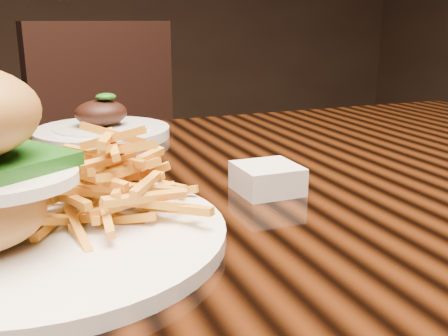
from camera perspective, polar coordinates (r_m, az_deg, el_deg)
name	(u,v)px	position (r m, az deg, el deg)	size (l,w,h in m)	color
dining_table	(210,237)	(0.71, -1.48, -7.54)	(1.60, 0.90, 0.75)	black
burger_plate	(38,185)	(0.50, -19.60, -1.78)	(0.34, 0.34, 0.22)	silver
ramekin	(267,178)	(0.64, 4.72, -1.14)	(0.07, 0.07, 0.03)	silver
far_dish	(102,129)	(0.96, -13.13, 4.15)	(0.24, 0.24, 0.08)	silver
chair_far	(125,165)	(1.58, -10.75, 0.32)	(0.57, 0.57, 0.95)	black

